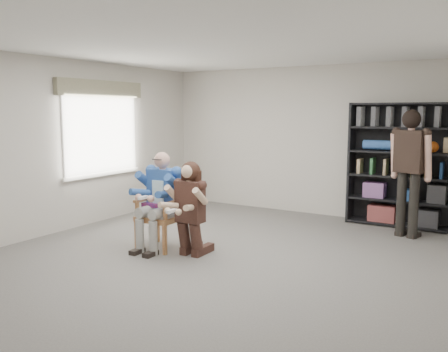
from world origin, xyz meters
The scene contains 8 objects.
room_shell centered at (0.00, 0.00, 1.40)m, with size 6.00×7.00×2.80m, color beige, non-canonical shape.
floor centered at (0.00, 0.00, 0.00)m, with size 6.00×7.00×0.01m, color #5E5B58.
window_left centered at (-2.95, 1.00, 1.63)m, with size 0.16×2.00×1.75m, color white, non-canonical shape.
armchair centered at (-0.99, 0.15, 0.54)m, with size 0.62×0.60×1.07m, color #955231, non-canonical shape.
seated_man centered at (-0.99, 0.15, 0.70)m, with size 0.60×0.84×1.40m, color #29529A, non-canonical shape.
kneeling_woman centered at (-0.41, 0.03, 0.64)m, with size 0.54×0.86×1.28m, color #331D19, non-canonical shape.
bookshelf centered at (1.70, 3.28, 1.05)m, with size 1.80×0.38×2.10m, color black, non-canonical shape.
standing_man centered at (1.91, 2.62, 0.98)m, with size 0.60×0.34×1.96m, color black, non-canonical shape.
Camera 1 is at (3.21, -5.04, 1.95)m, focal length 38.00 mm.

